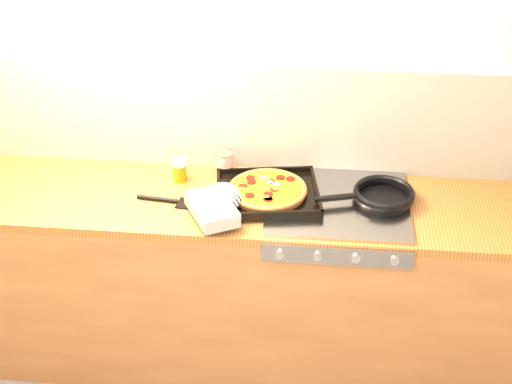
# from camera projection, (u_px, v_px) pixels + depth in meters

# --- Properties ---
(room_shell) EXTENTS (3.20, 3.20, 3.20)m
(room_shell) POSITION_uv_depth(u_px,v_px,m) (241.00, 117.00, 3.20)
(room_shell) COLOR white
(room_shell) RESTS_ON ground
(counter_run) EXTENTS (3.20, 0.62, 0.90)m
(counter_run) POSITION_uv_depth(u_px,v_px,m) (235.00, 280.00, 3.31)
(counter_run) COLOR #936038
(counter_run) RESTS_ON ground
(stovetop) EXTENTS (0.60, 0.56, 0.02)m
(stovetop) POSITION_uv_depth(u_px,v_px,m) (338.00, 203.00, 3.04)
(stovetop) COLOR #939398
(stovetop) RESTS_ON counter_run
(pizza_on_tray) EXTENTS (0.58, 0.57, 0.07)m
(pizza_on_tray) POSITION_uv_depth(u_px,v_px,m) (252.00, 195.00, 3.02)
(pizza_on_tray) COLOR black
(pizza_on_tray) RESTS_ON stovetop
(frying_pan) EXTENTS (0.46, 0.33, 0.04)m
(frying_pan) POSITION_uv_depth(u_px,v_px,m) (382.00, 195.00, 3.03)
(frying_pan) COLOR black
(frying_pan) RESTS_ON stovetop
(tomato_can) EXTENTS (0.08, 0.08, 0.11)m
(tomato_can) POSITION_uv_depth(u_px,v_px,m) (225.00, 164.00, 3.23)
(tomato_can) COLOR maroon
(tomato_can) RESTS_ON counter_run
(juice_glass) EXTENTS (0.08, 0.08, 0.11)m
(juice_glass) POSITION_uv_depth(u_px,v_px,m) (180.00, 170.00, 3.18)
(juice_glass) COLOR #C6620B
(juice_glass) RESTS_ON counter_run
(wooden_spoon) EXTENTS (0.30, 0.05, 0.02)m
(wooden_spoon) POSITION_uv_depth(u_px,v_px,m) (276.00, 171.00, 3.26)
(wooden_spoon) COLOR #9D8242
(wooden_spoon) RESTS_ON counter_run
(black_spatula) EXTENTS (0.29, 0.10, 0.02)m
(black_spatula) POSITION_uv_depth(u_px,v_px,m) (170.00, 201.00, 3.05)
(black_spatula) COLOR black
(black_spatula) RESTS_ON counter_run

